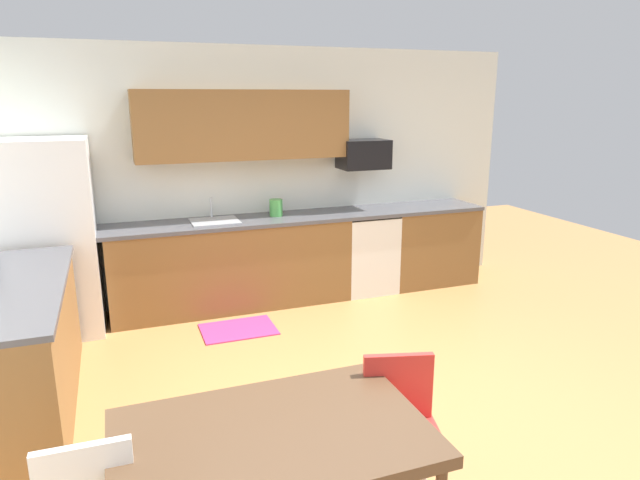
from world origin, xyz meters
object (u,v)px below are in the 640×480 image
oven_range (365,251)px  kettle (276,209)px  refrigerator (52,239)px  dining_table (272,443)px  chair_near_table (401,424)px  microwave (363,154)px

oven_range → kettle: bearing=177.2°
refrigerator → dining_table: size_ratio=1.30×
kettle → chair_near_table: bearing=-94.8°
dining_table → refrigerator: bearing=108.6°
refrigerator → chair_near_table: refrigerator is taller
dining_table → chair_near_table: chair_near_table is taller
dining_table → chair_near_table: size_ratio=1.65×
oven_range → dining_table: (-2.08, -3.47, 0.22)m
refrigerator → microwave: (3.22, 0.18, 0.64)m
refrigerator → microwave: refrigerator is taller
refrigerator → oven_range: 3.25m
dining_table → chair_near_table: bearing=12.8°
chair_near_table → kettle: (0.28, 3.35, 0.52)m
microwave → kettle: microwave is taller
refrigerator → chair_near_table: size_ratio=2.15×
refrigerator → oven_range: (3.22, 0.08, -0.46)m
dining_table → kettle: size_ratio=7.00×
dining_table → kettle: bearing=73.6°
refrigerator → dining_table: refrigerator is taller
refrigerator → kettle: 2.19m
oven_range → chair_near_table: 3.56m
chair_near_table → kettle: kettle is taller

